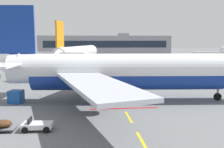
{
  "coord_description": "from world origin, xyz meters",
  "views": [
    {
      "loc": [
        13.72,
        -6.65,
        7.91
      ],
      "look_at": [
        17.93,
        35.28,
        2.3
      ],
      "focal_mm": 40.88,
      "sensor_mm": 36.0,
      "label": 1
    }
  ],
  "objects_px": {
    "airliner_far_right": "(78,54)",
    "ground_power_truck": "(30,71)",
    "baggage_train": "(2,125)",
    "airliner_foreground": "(123,71)",
    "uld_cargo_container": "(16,97)"
  },
  "relations": [
    {
      "from": "airliner_far_right",
      "to": "ground_power_truck",
      "type": "bearing_deg",
      "value": -113.34
    },
    {
      "from": "airliner_far_right",
      "to": "baggage_train",
      "type": "height_order",
      "value": "airliner_far_right"
    },
    {
      "from": "airliner_foreground",
      "to": "uld_cargo_container",
      "type": "distance_m",
      "value": 14.05
    },
    {
      "from": "ground_power_truck",
      "to": "airliner_far_right",
      "type": "bearing_deg",
      "value": 66.66
    },
    {
      "from": "airliner_far_right",
      "to": "uld_cargo_container",
      "type": "relative_size",
      "value": 18.53
    },
    {
      "from": "airliner_foreground",
      "to": "baggage_train",
      "type": "height_order",
      "value": "airliner_foreground"
    },
    {
      "from": "airliner_foreground",
      "to": "ground_power_truck",
      "type": "distance_m",
      "value": 25.84
    },
    {
      "from": "airliner_foreground",
      "to": "ground_power_truck",
      "type": "height_order",
      "value": "airliner_foreground"
    },
    {
      "from": "ground_power_truck",
      "to": "uld_cargo_container",
      "type": "distance_m",
      "value": 19.94
    },
    {
      "from": "airliner_far_right",
      "to": "uld_cargo_container",
      "type": "xyz_separation_m",
      "value": [
        -6.51,
        -40.41,
        -3.17
      ]
    },
    {
      "from": "uld_cargo_container",
      "to": "airliner_foreground",
      "type": "bearing_deg",
      "value": -1.3
    },
    {
      "from": "ground_power_truck",
      "to": "uld_cargo_container",
      "type": "relative_size",
      "value": 3.75
    },
    {
      "from": "airliner_foreground",
      "to": "uld_cargo_container",
      "type": "height_order",
      "value": "airliner_foreground"
    },
    {
      "from": "airliner_foreground",
      "to": "ground_power_truck",
      "type": "xyz_separation_m",
      "value": [
        -16.09,
        20.09,
        -2.3
      ]
    },
    {
      "from": "uld_cargo_container",
      "to": "ground_power_truck",
      "type": "bearing_deg",
      "value": 96.9
    }
  ]
}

